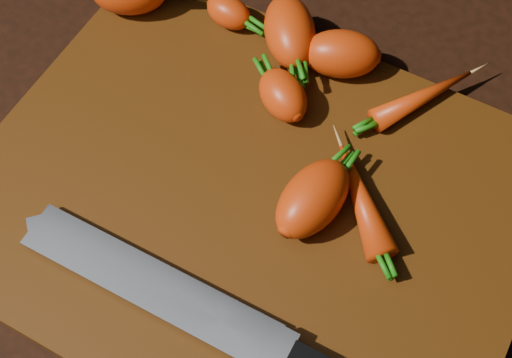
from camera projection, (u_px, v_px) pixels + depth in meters
The scene contains 10 objects.
ground at pixel (251, 206), 0.66m from camera, with size 2.00×2.00×0.01m, color black.
cutting_board at pixel (251, 200), 0.65m from camera, with size 0.50×0.40×0.01m, color #4F2809.
carrot_1 at pixel (283, 95), 0.67m from camera, with size 0.06×0.04×0.04m, color #E43F0E.
carrot_2 at pixel (290, 32), 0.71m from camera, with size 0.09×0.05×0.05m, color #E43F0E.
carrot_3 at pixel (313, 198), 0.61m from camera, with size 0.09×0.05×0.05m, color #E43F0E.
carrot_4 at pixel (341, 54), 0.69m from camera, with size 0.08×0.05×0.05m, color #E43F0E.
carrot_5 at pixel (229, 12), 0.73m from camera, with size 0.05×0.03×0.03m, color #E43F0E.
carrot_6 at pixel (423, 97), 0.68m from camera, with size 0.11×0.02×0.02m, color #E43F0E.
carrot_7 at pixel (361, 199), 0.63m from camera, with size 0.11×0.03×0.03m, color #E43F0E.
knife at pixel (173, 296), 0.59m from camera, with size 0.38×0.04×0.02m.
Camera 1 is at (0.15, -0.26, 0.58)m, focal length 50.00 mm.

